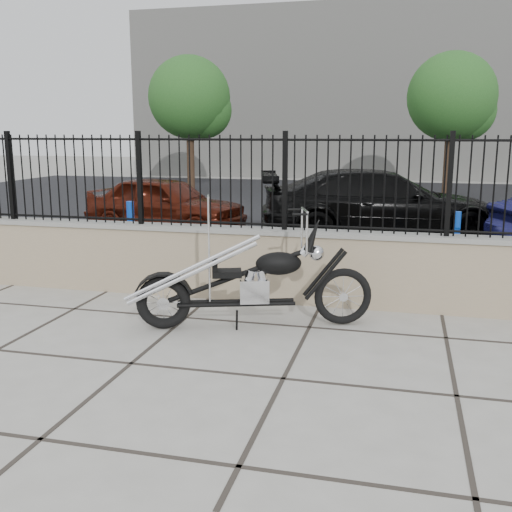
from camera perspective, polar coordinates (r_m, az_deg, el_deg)
The scene contains 12 objects.
ground_plane at distance 6.00m, azimuth -11.80°, elevation -10.01°, with size 90.00×90.00×0.00m, color #99968E.
parking_lot at distance 17.80m, azimuth 5.88°, elevation 4.60°, with size 30.00×30.00×0.00m, color black.
retaining_wall at distance 8.08m, azimuth -4.28°, elevation -0.55°, with size 14.00×0.36×0.96m, color gray.
iron_fence at distance 7.92m, azimuth -4.39°, elevation 7.10°, with size 14.00×0.08×1.20m, color black.
background_building at distance 31.64m, azimuth 9.81°, elevation 14.85°, with size 22.00×6.00×8.00m, color beige.
chopper_motorcycle at distance 6.72m, azimuth -0.62°, elevation -0.51°, with size 2.57×0.45×1.54m, color black, non-canonical shape.
car_red at distance 13.49m, azimuth -8.64°, elevation 4.92°, with size 1.47×3.67×1.25m, color #46140A.
car_black at distance 12.72m, azimuth 11.75°, elevation 4.83°, with size 2.02×4.96×1.44m, color black.
bollard_a at distance 10.39m, azimuth -11.80°, elevation 2.24°, with size 0.13×0.13×1.05m, color #0B3DB2.
bollard_b at distance 10.19m, azimuth 18.51°, elevation 1.40°, with size 0.11×0.11×0.95m, color #0D25C7.
tree_left at distance 23.04m, azimuth -6.38°, elevation 15.13°, with size 3.03×3.03×5.12m.
tree_right at distance 21.79m, azimuth 18.18°, elevation 14.59°, with size 2.95×2.95×4.98m.
Camera 1 is at (2.49, -4.99, 2.20)m, focal length 42.00 mm.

